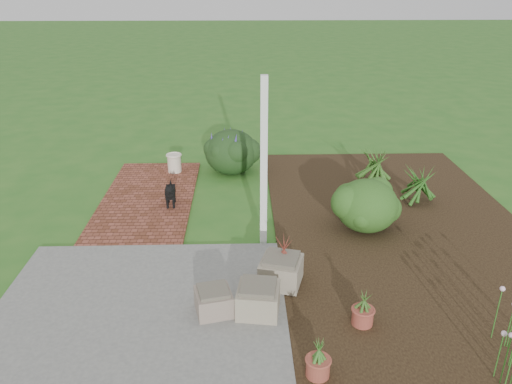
{
  "coord_description": "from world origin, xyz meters",
  "views": [
    {
      "loc": [
        0.0,
        -6.47,
        3.7
      ],
      "look_at": [
        0.2,
        0.4,
        0.7
      ],
      "focal_mm": 35.0,
      "sensor_mm": 36.0,
      "label": 1
    }
  ],
  "objects_px": {
    "stone_trough_near": "(214,302)",
    "cream_ceramic_urn": "(174,163)",
    "black_dog": "(170,192)",
    "evergreen_shrub": "(367,204)"
  },
  "relations": [
    {
      "from": "stone_trough_near",
      "to": "cream_ceramic_urn",
      "type": "bearing_deg",
      "value": 102.42
    },
    {
      "from": "black_dog",
      "to": "cream_ceramic_urn",
      "type": "xyz_separation_m",
      "value": [
        -0.13,
        1.65,
        -0.08
      ]
    },
    {
      "from": "black_dog",
      "to": "cream_ceramic_urn",
      "type": "relative_size",
      "value": 1.41
    },
    {
      "from": "stone_trough_near",
      "to": "cream_ceramic_urn",
      "type": "distance_m",
      "value": 4.72
    },
    {
      "from": "stone_trough_near",
      "to": "cream_ceramic_urn",
      "type": "relative_size",
      "value": 1.13
    },
    {
      "from": "stone_trough_near",
      "to": "evergreen_shrub",
      "type": "bearing_deg",
      "value": 42.5
    },
    {
      "from": "stone_trough_near",
      "to": "cream_ceramic_urn",
      "type": "xyz_separation_m",
      "value": [
        -1.02,
        4.61,
        0.05
      ]
    },
    {
      "from": "stone_trough_near",
      "to": "evergreen_shrub",
      "type": "height_order",
      "value": "evergreen_shrub"
    },
    {
      "from": "stone_trough_near",
      "to": "evergreen_shrub",
      "type": "distance_m",
      "value": 3.1
    },
    {
      "from": "black_dog",
      "to": "evergreen_shrub",
      "type": "distance_m",
      "value": 3.28
    }
  ]
}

